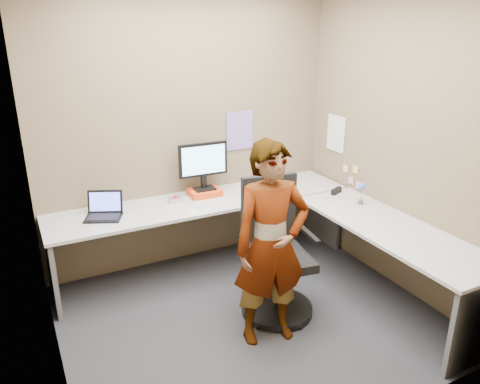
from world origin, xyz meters
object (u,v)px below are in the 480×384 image
monitor (203,162)px  office_chair (275,260)px  desk (273,228)px  person (271,245)px

monitor → office_chair: size_ratio=0.43×
desk → office_chair: office_chair is taller
monitor → person: (-0.04, -1.39, -0.27)m
desk → monitor: size_ratio=6.03×
desk → monitor: monitor is taller
monitor → person: size_ratio=0.31×
office_chair → person: (-0.22, -0.30, 0.33)m
office_chair → person: bearing=-118.0°
monitor → office_chair: 1.25m
desk → monitor: 0.95m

